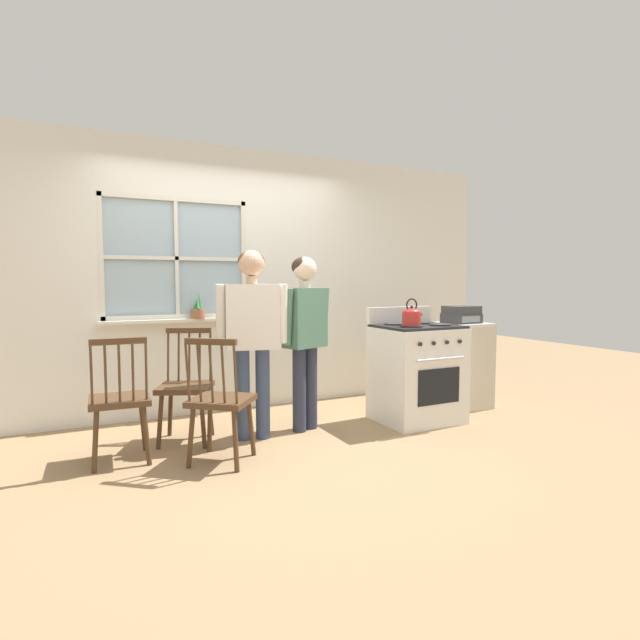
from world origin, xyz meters
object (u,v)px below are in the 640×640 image
chair_near_wall (186,388)px  chair_center_cluster (220,402)px  stereo (461,315)px  chair_by_window (120,402)px  person_elderly_left (252,324)px  person_teen_center (305,325)px  potted_plant (198,311)px  side_counter (459,365)px  kettle (412,316)px  stove (417,372)px

chair_near_wall → chair_center_cluster: size_ratio=1.00×
stereo → chair_by_window: bearing=-177.9°
person_elderly_left → chair_center_cluster: bearing=-120.4°
chair_near_wall → person_teen_center: 1.15m
person_elderly_left → stereo: 2.32m
chair_near_wall → chair_center_cluster: bearing=-54.6°
chair_center_cluster → person_teen_center: 1.13m
chair_near_wall → stereo: bearing=21.0°
person_elderly_left → potted_plant: person_elderly_left is taller
potted_plant → side_counter: potted_plant is taller
person_elderly_left → kettle: 1.45m
person_teen_center → stove: bearing=-30.3°
side_counter → person_teen_center: bearing=-179.3°
chair_near_wall → person_elderly_left: (0.52, -0.19, 0.53)m
chair_center_cluster → side_counter: size_ratio=1.05×
chair_by_window → side_counter: bearing=-175.0°
person_teen_center → potted_plant: person_teen_center is taller
potted_plant → kettle: bearing=-37.1°
person_teen_center → person_elderly_left: bearing=165.4°
chair_near_wall → stereo: 2.89m
chair_center_cluster → kettle: 1.90m
stove → stereo: bearing=16.1°
chair_near_wall → side_counter: chair_near_wall is taller
potted_plant → chair_by_window: bearing=-128.4°
chair_by_window → side_counter: (3.37, 0.15, -0.00)m
chair_center_cluster → stove: stove is taller
chair_by_window → chair_near_wall: size_ratio=1.00×
chair_by_window → person_elderly_left: person_elderly_left is taller
person_teen_center → kettle: bearing=-39.9°
chair_by_window → chair_center_cluster: same height
person_elderly_left → side_counter: bearing=13.9°
chair_center_cluster → stereo: stereo is taller
person_teen_center → kettle: size_ratio=6.29×
kettle → chair_by_window: bearing=174.9°
stove → chair_center_cluster: bearing=-172.6°
chair_near_wall → stereo: stereo is taller
kettle → potted_plant: 2.07m
person_teen_center → chair_by_window: bearing=165.3°
chair_by_window → chair_near_wall: bearing=-150.4°
kettle → side_counter: bearing=22.0°
chair_near_wall → stereo: (2.84, -0.15, 0.53)m
chair_by_window → stereo: 3.42m
chair_near_wall → stereo: size_ratio=2.77×
potted_plant → side_counter: size_ratio=0.30×
stove → stereo: stove is taller
side_counter → stereo: 0.54m
stereo → side_counter: bearing=90.0°
potted_plant → chair_center_cluster: bearing=-96.5°
stove → person_teen_center: bearing=168.9°
stove → potted_plant: size_ratio=3.96×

